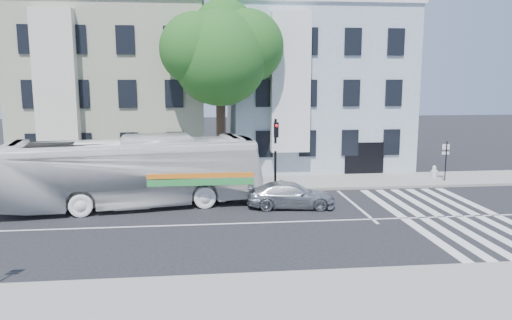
{
  "coord_description": "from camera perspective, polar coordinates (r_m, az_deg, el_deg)",
  "views": [
    {
      "loc": [
        -1.2,
        -21.24,
        6.39
      ],
      "look_at": [
        1.45,
        2.62,
        2.4
      ],
      "focal_mm": 35.0,
      "sensor_mm": 36.0,
      "label": 1
    }
  ],
  "objects": [
    {
      "name": "fire_hydrant",
      "position": [
        33.47,
        19.69,
        -1.21
      ],
      "size": [
        0.42,
        0.24,
        0.74
      ],
      "rotation": [
        0.0,
        0.0,
        0.11
      ],
      "color": "silver",
      "rests_on": "sidewalk_far"
    },
    {
      "name": "sidewalk_far",
      "position": [
        29.94,
        -3.91,
        -2.76
      ],
      "size": [
        80.0,
        4.0,
        0.15
      ],
      "primitive_type": "cube",
      "color": "gray",
      "rests_on": "ground"
    },
    {
      "name": "traffic_signal",
      "position": [
        27.75,
        2.27,
        1.7
      ],
      "size": [
        0.43,
        0.53,
        4.12
      ],
      "rotation": [
        0.0,
        0.0,
        -0.16
      ],
      "color": "black",
      "rests_on": "ground"
    },
    {
      "name": "ground",
      "position": [
        22.22,
        -3.0,
        -7.29
      ],
      "size": [
        120.0,
        120.0,
        0.0
      ],
      "primitive_type": "plane",
      "color": "black",
      "rests_on": "ground"
    },
    {
      "name": "building_right",
      "position": [
        37.17,
        6.47,
        8.0
      ],
      "size": [
        12.0,
        10.0,
        11.0
      ],
      "primitive_type": "cube",
      "color": "#9EABBD",
      "rests_on": "ground"
    },
    {
      "name": "bus",
      "position": [
        25.45,
        -13.86,
        -1.32
      ],
      "size": [
        4.92,
        12.98,
        3.53
      ],
      "primitive_type": "imported",
      "rotation": [
        0.0,
        0.0,
        1.73
      ],
      "color": "white",
      "rests_on": "ground"
    },
    {
      "name": "building_left",
      "position": [
        36.72,
        -15.57,
        7.7
      ],
      "size": [
        12.0,
        10.0,
        11.0
      ],
      "primitive_type": "cube",
      "color": "gray",
      "rests_on": "ground"
    },
    {
      "name": "hedge",
      "position": [
        28.24,
        -10.2,
        -2.76
      ],
      "size": [
        8.5,
        0.88,
        0.7
      ],
      "primitive_type": null,
      "rotation": [
        0.0,
        0.0,
        0.0
      ],
      "color": "#216320",
      "rests_on": "sidewalk_far"
    },
    {
      "name": "sedan",
      "position": [
        24.79,
        4.02,
        -4.03
      ],
      "size": [
        2.2,
        4.49,
        1.26
      ],
      "primitive_type": "imported",
      "rotation": [
        0.0,
        0.0,
        1.47
      ],
      "color": "#ADB0B4",
      "rests_on": "ground"
    },
    {
      "name": "street_tree",
      "position": [
        30.04,
        -4.02,
        12.16
      ],
      "size": [
        7.3,
        5.9,
        11.1
      ],
      "color": "#2D2116",
      "rests_on": "ground"
    },
    {
      "name": "far_sign_pole",
      "position": [
        32.41,
        20.87,
        0.46
      ],
      "size": [
        0.44,
        0.17,
        2.41
      ],
      "rotation": [
        0.0,
        0.0,
        -0.1
      ],
      "color": "black",
      "rests_on": "sidewalk_far"
    },
    {
      "name": "sidewalk_near",
      "position": [
        14.72,
        -1.1,
        -15.96
      ],
      "size": [
        80.0,
        4.0,
        0.15
      ],
      "primitive_type": "cube",
      "color": "gray",
      "rests_on": "ground"
    }
  ]
}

